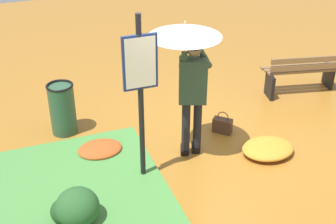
% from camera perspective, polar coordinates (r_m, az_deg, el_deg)
% --- Properties ---
extents(ground_plane, '(18.00, 18.00, 0.00)m').
position_cam_1_polar(ground_plane, '(7.08, 4.36, -4.02)').
color(ground_plane, '#9E6623').
extents(person_with_umbrella, '(0.96, 0.96, 2.04)m').
position_cam_1_polar(person_with_umbrella, '(6.12, 2.54, 6.89)').
color(person_with_umbrella, black).
rests_on(person_with_umbrella, ground_plane).
extents(info_sign_post, '(0.44, 0.07, 2.30)m').
position_cam_1_polar(info_sign_post, '(5.67, -3.41, 3.78)').
color(info_sign_post, black).
rests_on(info_sign_post, ground_plane).
extents(handbag, '(0.31, 0.31, 0.37)m').
position_cam_1_polar(handbag, '(7.35, 6.73, -1.63)').
color(handbag, '#4C3323').
rests_on(handbag, ground_plane).
extents(park_bench, '(1.41, 0.66, 0.75)m').
position_cam_1_polar(park_bench, '(8.77, 16.26, 4.73)').
color(park_bench, black).
rests_on(park_bench, ground_plane).
extents(trash_bin, '(0.42, 0.42, 0.83)m').
position_cam_1_polar(trash_bin, '(7.35, -12.90, 0.41)').
color(trash_bin, '#2D5138').
rests_on(trash_bin, ground_plane).
extents(shrub_cluster, '(0.58, 0.52, 0.47)m').
position_cam_1_polar(shrub_cluster, '(5.68, -11.44, -11.53)').
color(shrub_cluster, '#285628').
rests_on(shrub_cluster, ground_plane).
extents(leaf_pile_near_person, '(0.79, 0.63, 0.17)m').
position_cam_1_polar(leaf_pile_near_person, '(6.97, 12.22, -4.42)').
color(leaf_pile_near_person, '#C68428').
rests_on(leaf_pile_near_person, ground_plane).
extents(leaf_pile_by_bench, '(0.65, 0.52, 0.14)m').
position_cam_1_polar(leaf_pile_by_bench, '(6.90, -8.38, -4.54)').
color(leaf_pile_by_bench, '#B74C1E').
rests_on(leaf_pile_by_bench, ground_plane).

